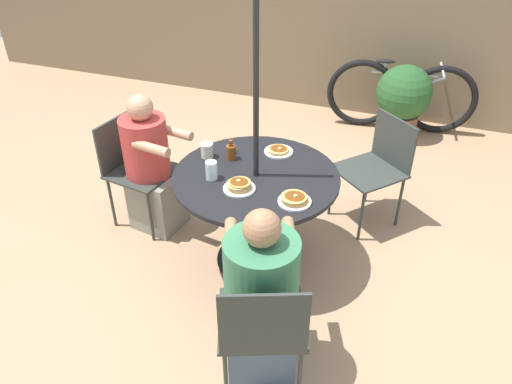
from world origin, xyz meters
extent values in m
plane|color=tan|center=(0.00, 0.00, 0.00)|extent=(12.00, 12.00, 0.00)
cube|color=#7A664C|center=(0.00, 2.93, 0.91)|extent=(10.00, 0.06, 1.83)
cylinder|color=black|center=(0.00, 0.00, 0.01)|extent=(0.60, 0.60, 0.01)
cylinder|color=black|center=(0.00, 0.00, 0.36)|extent=(0.08, 0.08, 0.72)
cylinder|color=black|center=(0.00, 0.00, 0.74)|extent=(1.14, 1.14, 0.03)
cylinder|color=black|center=(0.00, 0.00, 1.02)|extent=(0.04, 0.04, 2.04)
cylinder|color=#333833|center=(0.12, -0.84, 0.23)|extent=(0.02, 0.02, 0.46)
cylinder|color=#333833|center=(0.49, -0.69, 0.23)|extent=(0.02, 0.02, 0.46)
cylinder|color=#333833|center=(0.27, -1.21, 0.23)|extent=(0.02, 0.02, 0.46)
cylinder|color=#333833|center=(0.63, -1.06, 0.23)|extent=(0.02, 0.02, 0.46)
cube|color=#333833|center=(0.38, -0.95, 0.47)|extent=(0.60, 0.60, 0.02)
cube|color=#333833|center=(0.46, -1.16, 0.68)|extent=(0.42, 0.18, 0.40)
cube|color=slate|center=(0.33, -0.84, 0.23)|extent=(0.51, 0.53, 0.46)
cylinder|color=#38754C|center=(0.35, -0.90, 0.71)|extent=(0.40, 0.40, 0.49)
sphere|color=#A3704C|center=(0.35, -0.90, 1.05)|extent=(0.20, 0.20, 0.20)
cylinder|color=#A3704C|center=(0.14, -0.78, 0.83)|extent=(0.18, 0.30, 0.07)
cylinder|color=#A3704C|center=(0.43, -0.66, 0.83)|extent=(0.18, 0.30, 0.07)
cylinder|color=#333833|center=(0.69, 0.49, 0.23)|extent=(0.02, 0.02, 0.46)
cylinder|color=#333833|center=(0.39, 0.75, 0.23)|extent=(0.02, 0.02, 0.46)
cylinder|color=#333833|center=(0.95, 0.79, 0.23)|extent=(0.02, 0.02, 0.46)
cylinder|color=#333833|center=(0.65, 1.05, 0.23)|extent=(0.02, 0.02, 0.46)
cube|color=#333833|center=(0.67, 0.77, 0.47)|extent=(0.66, 0.66, 0.02)
cube|color=#333833|center=(0.82, 0.94, 0.68)|extent=(0.35, 0.30, 0.40)
cylinder|color=#333833|center=(-0.79, 0.32, 0.23)|extent=(0.02, 0.02, 0.46)
cylinder|color=#333833|center=(-0.85, -0.07, 0.23)|extent=(0.02, 0.02, 0.46)
cylinder|color=#333833|center=(-1.18, 0.38, 0.23)|extent=(0.02, 0.02, 0.46)
cylinder|color=#333833|center=(-1.24, -0.01, 0.23)|extent=(0.02, 0.02, 0.46)
cube|color=#333833|center=(-1.01, 0.16, 0.47)|extent=(0.53, 0.53, 0.02)
cube|color=#333833|center=(-1.23, 0.19, 0.68)|extent=(0.09, 0.44, 0.40)
cube|color=gray|center=(-0.90, 0.14, 0.23)|extent=(0.41, 0.39, 0.46)
cylinder|color=#B73833|center=(-0.95, 0.15, 0.71)|extent=(0.35, 0.35, 0.48)
sphere|color=tan|center=(-0.95, 0.15, 1.04)|extent=(0.20, 0.20, 0.20)
cylinder|color=tan|center=(-0.75, 0.26, 0.82)|extent=(0.31, 0.12, 0.07)
cylinder|color=tan|center=(-0.79, -0.02, 0.82)|extent=(0.31, 0.12, 0.07)
cylinder|color=white|center=(0.34, -0.22, 0.76)|extent=(0.21, 0.21, 0.01)
cylinder|color=tan|center=(0.34, -0.22, 0.77)|extent=(0.17, 0.17, 0.01)
cylinder|color=tan|center=(0.34, -0.23, 0.78)|extent=(0.17, 0.17, 0.01)
cylinder|color=tan|center=(0.33, -0.23, 0.79)|extent=(0.17, 0.17, 0.01)
ellipsoid|color=brown|center=(0.34, -0.22, 0.80)|extent=(0.13, 0.12, 0.00)
cube|color=#F4E084|center=(0.34, -0.23, 0.81)|extent=(0.03, 0.03, 0.01)
cylinder|color=white|center=(-0.04, -0.20, 0.76)|extent=(0.21, 0.21, 0.01)
cylinder|color=tan|center=(-0.04, -0.20, 0.77)|extent=(0.15, 0.15, 0.01)
cylinder|color=tan|center=(-0.04, -0.20, 0.78)|extent=(0.15, 0.15, 0.01)
cylinder|color=tan|center=(-0.05, -0.21, 0.79)|extent=(0.16, 0.16, 0.01)
cylinder|color=tan|center=(-0.04, -0.20, 0.81)|extent=(0.14, 0.14, 0.01)
ellipsoid|color=brown|center=(-0.04, -0.20, 0.81)|extent=(0.12, 0.11, 0.00)
cube|color=#F4E084|center=(-0.05, -0.20, 0.82)|extent=(0.03, 0.03, 0.01)
cylinder|color=white|center=(0.05, 0.35, 0.76)|extent=(0.21, 0.21, 0.01)
cylinder|color=tan|center=(0.05, 0.35, 0.77)|extent=(0.15, 0.15, 0.01)
cylinder|color=tan|center=(0.05, 0.34, 0.78)|extent=(0.15, 0.15, 0.01)
ellipsoid|color=brown|center=(0.05, 0.35, 0.79)|extent=(0.12, 0.11, 0.00)
cube|color=#F4E084|center=(0.06, 0.34, 0.79)|extent=(0.03, 0.03, 0.01)
cylinder|color=brown|center=(-0.24, 0.15, 0.80)|extent=(0.07, 0.07, 0.10)
cylinder|color=brown|center=(-0.24, 0.15, 0.88)|extent=(0.03, 0.03, 0.04)
torus|color=brown|center=(-0.21, 0.15, 0.82)|extent=(0.05, 0.01, 0.05)
cylinder|color=beige|center=(-0.41, 0.11, 0.80)|extent=(0.09, 0.09, 0.10)
cylinder|color=white|center=(-0.41, 0.11, 0.85)|extent=(0.09, 0.09, 0.01)
cylinder|color=silver|center=(-0.26, -0.14, 0.82)|extent=(0.08, 0.08, 0.13)
torus|color=black|center=(0.31, 2.56, 0.38)|extent=(0.77, 0.16, 0.76)
torus|color=black|center=(1.14, 2.66, 0.38)|extent=(0.77, 0.16, 0.76)
cylinder|color=#B2B2B7|center=(0.73, 2.61, 0.64)|extent=(0.68, 0.12, 0.03)
cylinder|color=#B2B2B7|center=(0.89, 2.63, 0.51)|extent=(0.52, 0.10, 0.29)
cylinder|color=#B2B2B7|center=(0.52, 2.58, 0.69)|extent=(0.03, 0.03, 0.10)
ellipsoid|color=black|center=(0.52, 2.58, 0.76)|extent=(0.21, 0.09, 0.04)
cylinder|color=#B2B2B7|center=(1.10, 2.65, 0.71)|extent=(0.08, 0.44, 0.03)
cylinder|color=brown|center=(0.76, 2.48, 0.12)|extent=(0.38, 0.38, 0.24)
sphere|color=#285628|center=(0.76, 2.48, 0.48)|extent=(0.58, 0.58, 0.58)
camera|label=1|loc=(0.98, -2.70, 2.55)|focal=35.00mm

